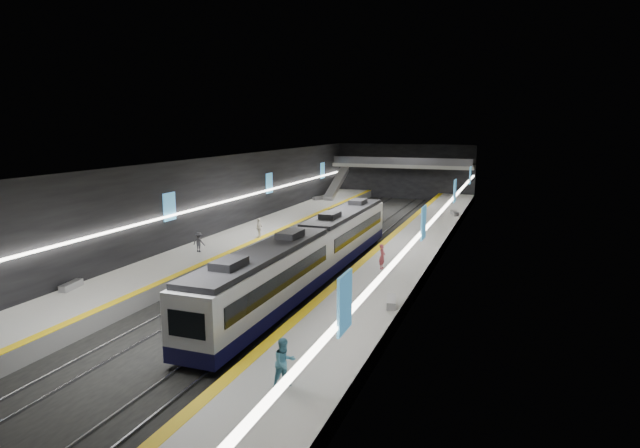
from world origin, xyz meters
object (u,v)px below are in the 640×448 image
at_px(bench_right_far, 455,213).
at_px(passenger_right_a, 382,257).
at_px(bench_left_far, 318,198).
at_px(escalator, 337,183).
at_px(passenger_left_b, 199,242).
at_px(passenger_left_a, 259,228).
at_px(train, 312,251).
at_px(bench_right_near, 391,302).
at_px(passenger_right_b, 284,364).
at_px(bench_left_near, 71,286).

distance_m(bench_right_far, passenger_right_a, 24.54).
bearing_deg(bench_left_far, escalator, 85.59).
relative_size(escalator, passenger_left_b, 5.09).
bearing_deg(bench_right_far, passenger_left_a, -149.50).
distance_m(escalator, passenger_left_a, 27.46).
bearing_deg(bench_left_far, passenger_left_b, -66.24).
relative_size(train, bench_right_near, 17.10).
bearing_deg(train, passenger_left_a, 135.73).
relative_size(passenger_right_a, passenger_right_b, 0.88).
bearing_deg(train, passenger_left_b, 172.20).
bearing_deg(bench_right_far, bench_right_near, -110.07).
height_order(train, passenger_left_a, train).
relative_size(bench_left_near, passenger_right_a, 1.00).
distance_m(bench_left_near, passenger_left_b, 11.10).
bearing_deg(passenger_left_a, train, 43.08).
height_order(bench_left_near, passenger_left_a, passenger_left_a).
bearing_deg(passenger_left_b, bench_left_far, -85.36).
distance_m(passenger_right_a, passenger_left_b, 14.62).
bearing_deg(train, passenger_right_a, 18.07).
relative_size(escalator, passenger_left_a, 4.56).
bearing_deg(passenger_right_a, train, 110.51).
xyz_separation_m(train, bench_left_near, (-12.00, -9.54, -0.98)).
xyz_separation_m(passenger_right_b, passenger_left_a, (-13.21, 24.11, -0.11)).
xyz_separation_m(escalator, bench_right_far, (16.78, -9.23, -1.67)).
height_order(bench_left_near, passenger_left_b, passenger_left_b).
xyz_separation_m(escalator, bench_left_near, (-2.00, -44.70, -1.69)).
xyz_separation_m(passenger_right_a, passenger_left_a, (-12.62, 6.29, 0.01)).
bearing_deg(escalator, passenger_right_a, -66.52).
bearing_deg(passenger_right_b, bench_right_far, 31.85).
distance_m(bench_left_near, passenger_left_a, 17.80).
xyz_separation_m(bench_right_far, passenger_left_b, (-16.78, -24.57, 0.56)).
bearing_deg(bench_right_far, escalator, 130.87).
bearing_deg(passenger_left_a, passenger_right_b, 26.06).
xyz_separation_m(bench_left_near, bench_right_far, (18.78, 35.48, 0.01)).
distance_m(train, passenger_right_b, 17.12).
bearing_deg(bench_left_far, bench_right_near, -43.03).
bearing_deg(train, bench_right_near, -39.64).
bearing_deg(bench_right_far, passenger_left_b, -144.66).
xyz_separation_m(bench_left_near, bench_right_near, (18.92, 3.80, 0.00)).
bearing_deg(passenger_left_a, bench_left_far, -174.44).
height_order(bench_left_far, bench_right_far, bench_right_far).
distance_m(bench_right_near, passenger_left_b, 18.36).
bearing_deg(bench_left_near, train, 28.98).
distance_m(passenger_right_a, passenger_right_b, 17.83).
bearing_deg(escalator, bench_right_near, -67.52).
distance_m(escalator, bench_right_far, 19.22).
bearing_deg(escalator, passenger_left_b, -90.00).
relative_size(passenger_right_b, passenger_left_a, 1.12).
height_order(escalator, bench_left_far, escalator).
distance_m(escalator, bench_right_near, 44.30).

